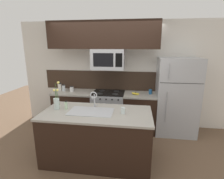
% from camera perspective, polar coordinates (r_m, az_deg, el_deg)
% --- Properties ---
extents(ground_plane, '(10.00, 10.00, 0.00)m').
position_cam_1_polar(ground_plane, '(3.76, -3.46, -18.37)').
color(ground_plane, brown).
extents(rear_partition, '(5.20, 0.10, 2.60)m').
position_cam_1_polar(rear_partition, '(4.45, 3.42, 4.87)').
color(rear_partition, silver).
rests_on(rear_partition, ground).
extents(splash_band, '(3.43, 0.01, 0.48)m').
position_cam_1_polar(splash_band, '(4.46, -0.53, 2.95)').
color(splash_band, '#332319').
rests_on(splash_band, rear_partition).
extents(back_counter_left, '(0.99, 0.65, 0.91)m').
position_cam_1_polar(back_counter_left, '(4.55, -11.98, -6.20)').
color(back_counter_left, black).
rests_on(back_counter_left, ground).
extents(back_counter_right, '(0.78, 0.65, 0.91)m').
position_cam_1_polar(back_counter_right, '(4.29, 8.90, -7.34)').
color(back_counter_right, black).
rests_on(back_counter_right, ground).
extents(stove_range, '(0.76, 0.64, 0.93)m').
position_cam_1_polar(stove_range, '(4.34, -1.16, -6.84)').
color(stove_range, '#A8AAAF').
rests_on(stove_range, ground).
extents(microwave, '(0.74, 0.40, 0.46)m').
position_cam_1_polar(microwave, '(4.04, -1.29, 9.83)').
color(microwave, '#A8AAAF').
extents(upper_cabinet_band, '(2.47, 0.34, 0.60)m').
position_cam_1_polar(upper_cabinet_band, '(4.03, -3.00, 17.35)').
color(upper_cabinet_band, black).
extents(refrigerator, '(0.90, 0.74, 1.76)m').
position_cam_1_polar(refrigerator, '(4.27, 20.21, -2.15)').
color(refrigerator, '#A8AAAF').
rests_on(refrigerator, ground).
extents(storage_jar_tall, '(0.09, 0.09, 0.20)m').
position_cam_1_polar(storage_jar_tall, '(4.57, -16.70, 0.83)').
color(storage_jar_tall, silver).
rests_on(storage_jar_tall, back_counter_left).
extents(storage_jar_medium, '(0.08, 0.08, 0.16)m').
position_cam_1_polar(storage_jar_medium, '(4.53, -15.52, 0.53)').
color(storage_jar_medium, silver).
rests_on(storage_jar_medium, back_counter_left).
extents(storage_jar_short, '(0.09, 0.09, 0.13)m').
position_cam_1_polar(storage_jar_short, '(4.44, -13.01, 0.22)').
color(storage_jar_short, silver).
rests_on(storage_jar_short, back_counter_left).
extents(banana_bunch, '(0.19, 0.12, 0.08)m').
position_cam_1_polar(banana_bunch, '(4.08, 7.68, -1.38)').
color(banana_bunch, yellow).
rests_on(banana_bunch, back_counter_right).
extents(coffee_tin, '(0.08, 0.08, 0.11)m').
position_cam_1_polar(coffee_tin, '(4.19, 12.42, -0.70)').
color(coffee_tin, '#1E5184').
rests_on(coffee_tin, back_counter_right).
extents(island_counter, '(1.88, 0.92, 0.91)m').
position_cam_1_polar(island_counter, '(3.23, -4.89, -14.84)').
color(island_counter, black).
rests_on(island_counter, ground).
extents(kitchen_sink, '(0.76, 0.44, 0.16)m').
position_cam_1_polar(kitchen_sink, '(3.08, -6.83, -8.40)').
color(kitchen_sink, '#ADAFB5').
rests_on(kitchen_sink, island_counter).
extents(sink_faucet, '(0.14, 0.14, 0.31)m').
position_cam_1_polar(sink_faucet, '(3.19, -5.96, -2.49)').
color(sink_faucet, '#B7BABF').
rests_on(sink_faucet, island_counter).
extents(dish_soap_bottle, '(0.06, 0.05, 0.16)m').
position_cam_1_polar(dish_soap_bottle, '(3.24, -14.78, -5.07)').
color(dish_soap_bottle, beige).
rests_on(dish_soap_bottle, island_counter).
extents(drinking_glass, '(0.07, 0.07, 0.11)m').
position_cam_1_polar(drinking_glass, '(2.94, 3.61, -6.86)').
color(drinking_glass, silver).
rests_on(drinking_glass, island_counter).
extents(flower_vase, '(0.10, 0.15, 0.50)m').
position_cam_1_polar(flower_vase, '(3.27, -17.61, -4.21)').
color(flower_vase, silver).
rests_on(flower_vase, island_counter).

